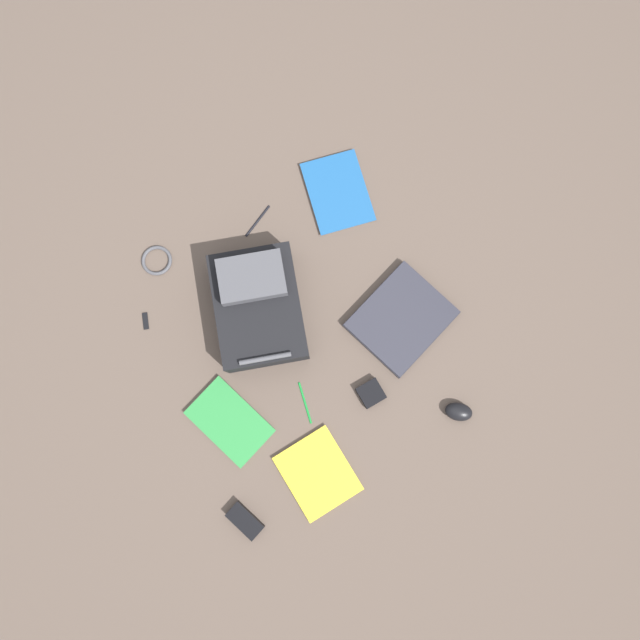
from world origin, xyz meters
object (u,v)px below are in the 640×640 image
(cable_coil, at_px, (157,260))
(earbud_pouch, at_px, (371,393))
(laptop, at_px, (401,319))
(computer_mouse, at_px, (459,412))
(power_brick, at_px, (245,521))
(book_red, at_px, (338,192))
(book_comic, at_px, (318,473))
(book_manual, at_px, (230,422))
(backpack, at_px, (258,306))
(usb_stick, at_px, (145,321))
(pen_blue, at_px, (257,221))
(pen_black, at_px, (305,403))

(cable_coil, bearing_deg, earbud_pouch, 120.11)
(laptop, relative_size, earbud_pouch, 4.88)
(computer_mouse, relative_size, power_brick, 0.76)
(laptop, xyz_separation_m, computer_mouse, (-0.01, 0.37, 0.01))
(book_red, bearing_deg, book_comic, 57.80)
(book_comic, height_order, power_brick, power_brick)
(book_manual, bearing_deg, book_red, -142.56)
(backpack, height_order, book_comic, backpack)
(book_manual, xyz_separation_m, book_comic, (-0.18, 0.29, -0.00))
(book_manual, distance_m, cable_coil, 0.63)
(computer_mouse, bearing_deg, book_comic, 123.98)
(usb_stick, bearing_deg, earbud_pouch, 134.20)
(book_manual, relative_size, pen_blue, 2.24)
(usb_stick, bearing_deg, book_manual, 103.14)
(book_comic, xyz_separation_m, pen_blue, (-0.22, -0.88, -0.00))
(backpack, xyz_separation_m, pen_blue, (-0.14, -0.29, -0.07))
(backpack, height_order, pen_black, backpack)
(backpack, relative_size, pen_black, 3.15)
(usb_stick, bearing_deg, book_comic, 111.25)
(book_red, xyz_separation_m, power_brick, (0.81, 0.86, 0.01))
(pen_black, relative_size, usb_stick, 2.45)
(computer_mouse, bearing_deg, book_manual, 103.16)
(power_brick, bearing_deg, pen_black, -145.12)
(laptop, distance_m, pen_black, 0.44)
(backpack, bearing_deg, computer_mouse, 124.31)
(book_red, xyz_separation_m, earbud_pouch, (0.24, 0.69, 0.01))
(laptop, relative_size, cable_coil, 3.56)
(pen_black, xyz_separation_m, pen_blue, (-0.15, -0.65, 0.00))
(book_manual, relative_size, usb_stick, 5.29)
(usb_stick, bearing_deg, cable_coil, -126.38)
(book_manual, height_order, book_comic, book_manual)
(book_comic, distance_m, book_red, 0.99)
(earbud_pouch, distance_m, usb_stick, 0.82)
(book_comic, distance_m, pen_blue, 0.91)
(pen_blue, height_order, usb_stick, same)
(book_red, relative_size, cable_coil, 2.91)
(computer_mouse, bearing_deg, pen_black, 97.44)
(backpack, relative_size, power_brick, 3.72)
(book_manual, distance_m, earbud_pouch, 0.49)
(power_brick, distance_m, usb_stick, 0.76)
(laptop, bearing_deg, computer_mouse, 92.16)
(pen_blue, relative_size, earbud_pouch, 1.77)
(earbud_pouch, bearing_deg, usb_stick, -45.80)
(book_manual, relative_size, pen_black, 2.16)
(laptop, bearing_deg, book_red, -92.66)
(usb_stick, bearing_deg, power_brick, 90.32)
(book_comic, distance_m, pen_black, 0.24)
(book_red, height_order, earbud_pouch, earbud_pouch)
(laptop, height_order, power_brick, laptop)
(backpack, xyz_separation_m, book_comic, (0.09, 0.59, -0.07))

